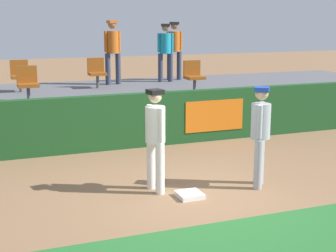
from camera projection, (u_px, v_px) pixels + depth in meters
ground_plane at (191, 197)px, 8.26m from camera, size 60.00×60.00×0.00m
first_base at (190, 195)px, 8.24m from camera, size 0.40×0.40×0.08m
player_fielder_home at (155, 133)px, 8.34m from camera, size 0.39×0.57×1.75m
player_runner_visitor at (260, 130)px, 8.59m from camera, size 0.47×0.47×1.76m
field_wall at (131, 121)px, 11.29m from camera, size 18.00×0.26×1.24m
bleacher_platform at (104, 108)px, 13.67m from camera, size 18.00×4.80×0.96m
seat_front_left at (28, 82)px, 11.71m from camera, size 0.48×0.44×0.84m
seat_back_center at (97, 71)px, 14.07m from camera, size 0.47×0.44×0.84m
seat_back_left at (20, 74)px, 13.35m from camera, size 0.47×0.44×0.84m
seat_front_right at (194, 75)px, 13.19m from camera, size 0.47×0.44×0.84m
spectator_hooded at (174, 47)px, 15.77m from camera, size 0.51×0.38×1.82m
spectator_capped at (165, 48)px, 15.30m from camera, size 0.49×0.39×1.77m
spectator_casual at (113, 48)px, 14.66m from camera, size 0.52×0.41×1.87m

